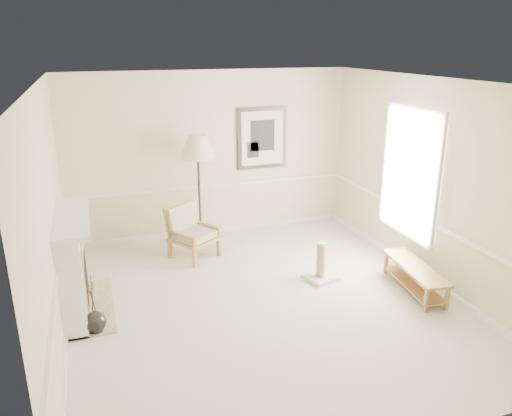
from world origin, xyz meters
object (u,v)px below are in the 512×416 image
Objects in this scene: floor_vase at (95,323)px; floor_lamp at (198,150)px; armchair at (190,229)px; bench at (415,274)px; scratching_post at (321,268)px.

floor_vase is 3.33m from floor_lamp.
floor_vase is at bearing -162.60° from armchair.
bench is 2.27× the size of scratching_post.
floor_lamp is at bearing 133.14° from bench.
floor_vase is 0.41× the size of floor_lamp.
armchair is (1.55, 1.91, 0.31)m from floor_vase.
armchair is 0.48× the size of floor_lamp.
floor_vase is 2.48m from armchair.
floor_lamp reaches higher than scratching_post.
floor_lamp is 1.42× the size of bench.
scratching_post is (1.65, -1.47, -0.27)m from armchair.
floor_vase reaches higher than scratching_post.
floor_vase is at bearing -172.18° from scratching_post.
armchair is 0.69× the size of bench.
armchair is 1.56× the size of scratching_post.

